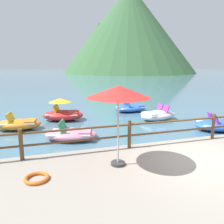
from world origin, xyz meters
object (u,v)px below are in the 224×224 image
life_ring (37,178)px  pedal_boat_3 (131,108)px  pedal_boat_4 (220,125)px  pedal_boat_6 (63,113)px  pedal_boat_5 (18,124)px  beach_umbrella (118,93)px  pedal_boat_2 (158,115)px  pedal_boat_7 (71,134)px

life_ring → pedal_boat_3: 10.42m
pedal_boat_4 → pedal_boat_6: bearing=149.4°
life_ring → pedal_boat_4: size_ratio=0.23×
life_ring → pedal_boat_5: (-1.03, 6.21, -0.17)m
beach_umbrella → pedal_boat_2: beach_umbrella is taller
pedal_boat_6 → beach_umbrella: bearing=-82.5°
beach_umbrella → pedal_boat_6: beach_umbrella is taller
pedal_boat_2 → pedal_boat_5: pedal_boat_2 is taller
pedal_boat_6 → pedal_boat_7: 3.57m
pedal_boat_5 → pedal_boat_7: bearing=-44.5°
beach_umbrella → life_ring: 2.97m
pedal_boat_5 → pedal_boat_6: bearing=29.5°
pedal_boat_4 → pedal_boat_6: size_ratio=1.04×
pedal_boat_3 → pedal_boat_4: pedal_boat_4 is taller
pedal_boat_3 → life_ring: bearing=-124.4°
pedal_boat_2 → pedal_boat_7: bearing=-158.5°
life_ring → pedal_boat_3: size_ratio=0.26×
pedal_boat_4 → pedal_boat_5: (-9.46, 2.98, 0.01)m
pedal_boat_2 → pedal_boat_5: bearing=178.3°
pedal_boat_4 → pedal_boat_5: pedal_boat_5 is taller
pedal_boat_2 → pedal_boat_4: 3.35m
pedal_boat_4 → pedal_boat_6: (-7.21, 4.26, 0.17)m
beach_umbrella → life_ring: beach_umbrella is taller
life_ring → pedal_boat_6: 7.58m
pedal_boat_2 → beach_umbrella: bearing=-127.0°
pedal_boat_4 → pedal_boat_6: pedal_boat_6 is taller
beach_umbrella → pedal_boat_2: size_ratio=0.92×
beach_umbrella → pedal_boat_5: (-3.21, 5.99, -2.17)m
pedal_boat_2 → pedal_boat_7: pedal_boat_2 is taller
pedal_boat_2 → life_ring: bearing=-137.5°
beach_umbrella → pedal_boat_7: bearing=103.4°
pedal_boat_4 → pedal_boat_5: size_ratio=1.17×
beach_umbrella → pedal_boat_3: size_ratio=0.95×
pedal_boat_4 → pedal_boat_3: bearing=115.4°
pedal_boat_3 → pedal_boat_5: (-6.91, -2.39, 0.04)m
beach_umbrella → pedal_boat_5: bearing=118.2°
life_ring → pedal_boat_5: size_ratio=0.26×
pedal_boat_6 → pedal_boat_7: size_ratio=1.04×
pedal_boat_6 → pedal_boat_7: (0.07, -3.56, -0.19)m
pedal_boat_4 → life_ring: bearing=-159.1°
beach_umbrella → pedal_boat_4: size_ratio=0.83×
life_ring → pedal_boat_3: pedal_boat_3 is taller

